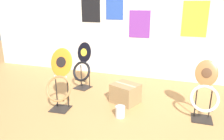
# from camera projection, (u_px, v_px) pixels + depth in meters

# --- Properties ---
(ground_plane) EXTENTS (14.00, 14.00, 0.00)m
(ground_plane) POSITION_uv_depth(u_px,v_px,m) (117.00, 139.00, 2.66)
(ground_plane) COLOR #B7844C
(wall_back) EXTENTS (8.00, 0.07, 2.60)m
(wall_back) POSITION_uv_depth(u_px,v_px,m) (153.00, 17.00, 4.46)
(wall_back) COLOR silver
(wall_back) RESTS_ON ground_plane
(toilet_seat_display_jazz_black) EXTENTS (0.42, 0.33, 0.88)m
(toilet_seat_display_jazz_black) POSITION_uv_depth(u_px,v_px,m) (82.00, 68.00, 4.15)
(toilet_seat_display_jazz_black) COLOR black
(toilet_seat_display_jazz_black) RESTS_ON ground_plane
(toilet_seat_display_woodgrain) EXTENTS (0.39, 0.36, 0.83)m
(toilet_seat_display_woodgrain) POSITION_uv_depth(u_px,v_px,m) (205.00, 92.00, 3.02)
(toilet_seat_display_woodgrain) COLOR black
(toilet_seat_display_woodgrain) RESTS_ON ground_plane
(toilet_seat_display_orange_sun) EXTENTS (0.42, 0.38, 0.93)m
(toilet_seat_display_orange_sun) POSITION_uv_depth(u_px,v_px,m) (60.00, 80.00, 3.31)
(toilet_seat_display_orange_sun) COLOR black
(toilet_seat_display_orange_sun) RESTS_ON ground_plane
(paint_can) EXTENTS (0.14, 0.14, 0.17)m
(paint_can) POSITION_uv_depth(u_px,v_px,m) (120.00, 111.00, 3.15)
(paint_can) COLOR silver
(paint_can) RESTS_ON ground_plane
(storage_box) EXTENTS (0.52, 0.49, 0.32)m
(storage_box) POSITION_uv_depth(u_px,v_px,m) (125.00, 93.00, 3.60)
(storage_box) COLOR #93754C
(storage_box) RESTS_ON ground_plane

